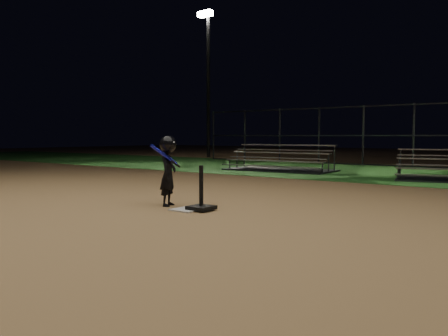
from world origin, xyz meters
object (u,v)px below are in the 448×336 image
(child_batter, at_px, (168,169))
(light_pole_left, at_px, (208,71))
(home_plate, at_px, (187,210))
(bleacher_left, at_px, (279,165))
(batting_tee, at_px, (201,202))

(child_batter, height_order, light_pole_left, light_pole_left)
(home_plate, height_order, bleacher_left, bleacher_left)
(bleacher_left, distance_m, light_pole_left, 11.90)
(home_plate, distance_m, bleacher_left, 9.03)
(child_batter, bearing_deg, light_pole_left, 13.72)
(child_batter, relative_size, bleacher_left, 0.32)
(home_plate, xyz_separation_m, light_pole_left, (-12.00, 14.94, 4.93))
(bleacher_left, bearing_deg, home_plate, -72.18)
(batting_tee, bearing_deg, home_plate, -153.54)
(bleacher_left, bearing_deg, light_pole_left, 139.87)
(home_plate, xyz_separation_m, child_batter, (-0.59, 0.16, 0.65))
(batting_tee, bearing_deg, bleacher_left, 112.72)
(batting_tee, distance_m, child_batter, 0.95)
(batting_tee, relative_size, bleacher_left, 0.19)
(home_plate, relative_size, bleacher_left, 0.12)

